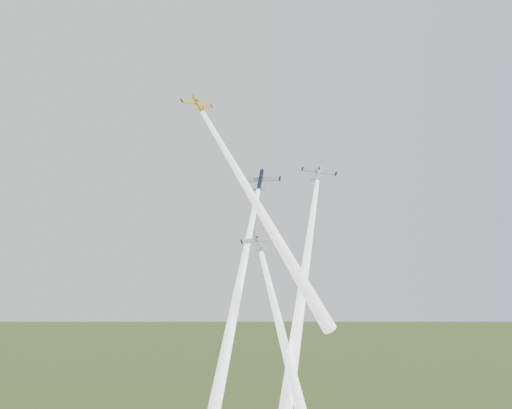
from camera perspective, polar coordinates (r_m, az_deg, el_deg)
name	(u,v)px	position (r m, az deg, el deg)	size (l,w,h in m)	color
plane_yellow	(198,104)	(142.48, -5.20, 8.89)	(7.68, 7.62, 1.20)	gold
smoke_trail_yellow	(256,203)	(118.89, 0.00, 0.11)	(2.26, 2.26, 59.67)	white
plane_navy	(260,180)	(136.99, 0.38, 2.16)	(8.69, 8.62, 1.36)	black
smoke_trail_navy	(234,311)	(111.38, -1.97, -9.44)	(2.26, 2.26, 65.83)	white
plane_silver_right	(319,172)	(139.67, 5.58, 2.89)	(7.79, 7.73, 1.22)	#ACB5BB
smoke_trail_silver_right	(303,285)	(115.57, 4.20, -7.11)	(2.26, 2.26, 59.33)	white
plane_silver_low	(258,241)	(121.20, 0.20, -3.26)	(6.57, 6.52, 1.03)	#A5ABB2
smoke_trail_silver_low	(293,379)	(102.07, 3.32, -15.22)	(2.26, 2.26, 54.87)	white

